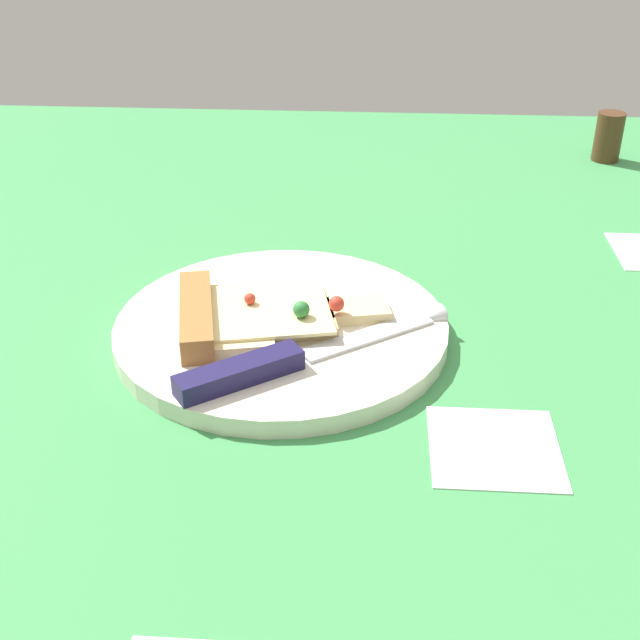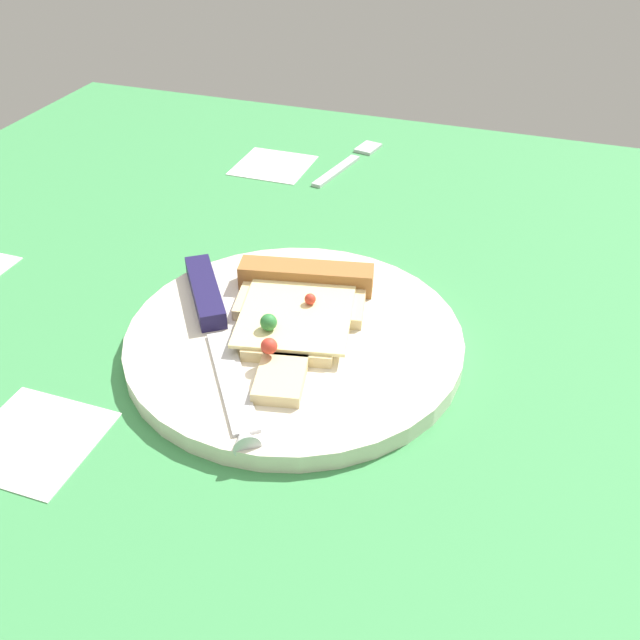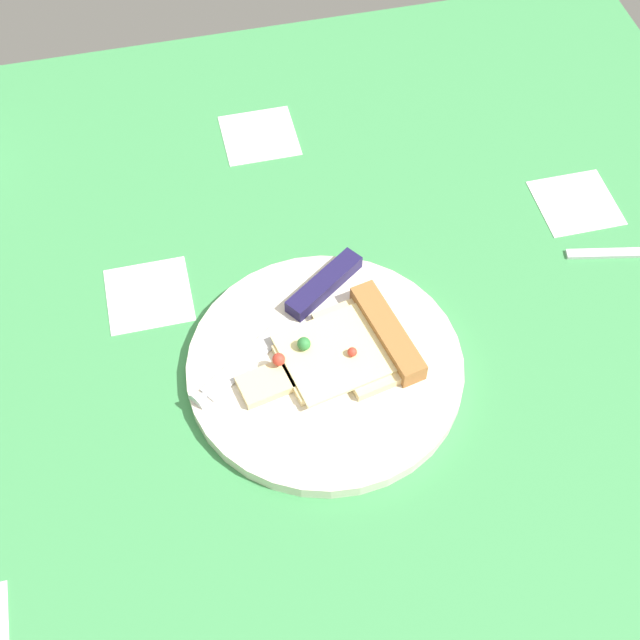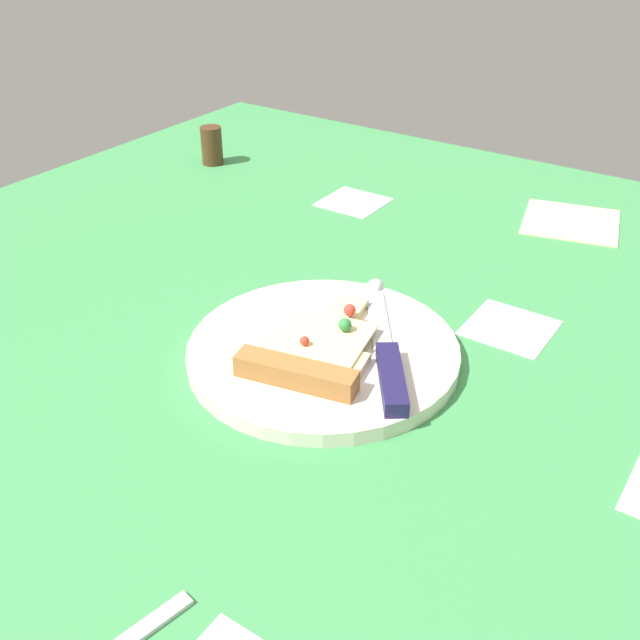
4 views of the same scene
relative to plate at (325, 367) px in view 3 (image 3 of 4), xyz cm
name	(u,v)px [view 3 (image 3 of 4)]	position (x,y,z in cm)	size (l,w,h in cm)	color
ground_plane	(267,442)	(-5.80, 7.29, -2.29)	(125.21, 125.21, 3.00)	#3D8C4C
plate	(325,367)	(0.00, 0.00, 0.00)	(28.03, 28.03, 1.59)	silver
pizza_slice	(348,349)	(0.56, -2.48, 1.59)	(12.92, 18.64, 2.69)	beige
knife	(295,311)	(6.56, 1.64, 1.40)	(15.53, 20.84, 2.45)	silver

